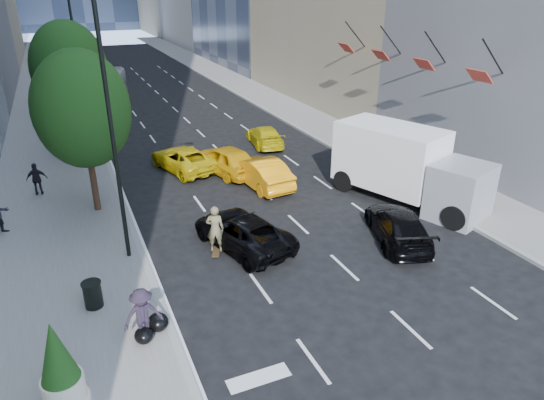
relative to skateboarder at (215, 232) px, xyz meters
name	(u,v)px	position (x,y,z in m)	size (l,w,h in m)	color
ground	(321,273)	(3.20, -3.00, -0.98)	(160.00, 160.00, 0.00)	black
sidewalk_left	(50,115)	(-5.80, 27.00, -0.91)	(6.00, 120.00, 0.15)	slate
sidewalk_right	(262,95)	(13.20, 27.00, -0.91)	(4.00, 120.00, 0.15)	slate
lamp_near	(115,115)	(-3.12, 1.00, 4.83)	(2.13, 0.22, 10.00)	black
lamp_far	(80,53)	(-3.12, 19.00, 4.83)	(2.13, 0.22, 10.00)	black
tree_near	(82,110)	(-4.00, 6.00, 3.99)	(4.20, 4.20, 7.46)	#331E13
tree_mid	(69,68)	(-4.00, 16.00, 4.33)	(4.50, 4.50, 7.99)	#331E13
tree_far	(63,54)	(-4.00, 29.00, 3.64)	(3.90, 3.90, 6.92)	#331E13
traffic_signal	(69,48)	(-3.20, 37.00, 3.25)	(2.48, 0.53, 5.20)	black
facade_flags	(403,56)	(13.84, 7.00, 5.20)	(1.85, 13.30, 2.05)	black
skateboarder	(215,232)	(0.00, 0.00, 0.00)	(0.72, 0.47, 1.97)	brown
black_sedan_lincoln	(243,231)	(1.20, 0.14, -0.29)	(2.29, 4.97, 1.38)	black
black_sedan_mercedes	(398,225)	(7.40, -2.00, -0.29)	(1.94, 4.78, 1.39)	black
taxi_a	(226,160)	(3.31, 8.50, -0.16)	(1.95, 4.84, 1.65)	#E4A50C
taxi_b	(260,172)	(4.40, 6.00, -0.19)	(1.67, 4.79, 1.58)	#FF9A0D
taxi_c	(183,159)	(1.20, 10.00, -0.30)	(2.28, 4.94, 1.37)	gold
taxi_d	(265,136)	(7.40, 12.50, -0.34)	(1.81, 4.46, 1.29)	#D1BF0B
city_bus	(102,94)	(-1.60, 26.10, 0.62)	(2.69, 11.52, 3.21)	silver
box_truck	(407,166)	(10.28, 1.32, 0.86)	(5.22, 8.05, 3.63)	white
pedestrian_b	(37,179)	(-6.54, 9.08, 0.01)	(0.98, 0.41, 1.68)	black
pedestrian_c	(143,316)	(-3.60, -4.35, 0.08)	(1.17, 0.67, 1.82)	#241C2A
trash_can	(93,295)	(-4.87, -1.94, -0.39)	(0.59, 0.59, 0.89)	black
planter_shrub	(59,367)	(-5.90, -5.96, 0.38)	(1.06, 1.06, 2.54)	beige
garbage_bags	(152,327)	(-3.35, -4.16, -0.57)	(1.11, 1.07, 0.55)	black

